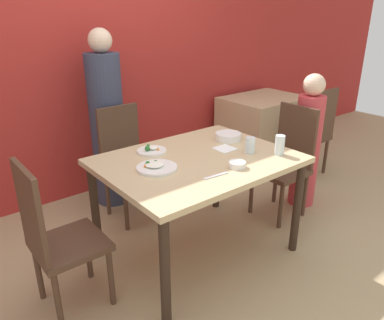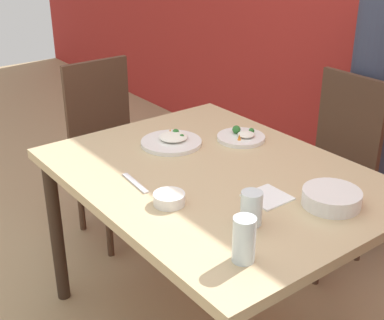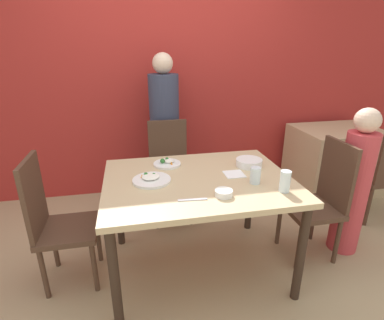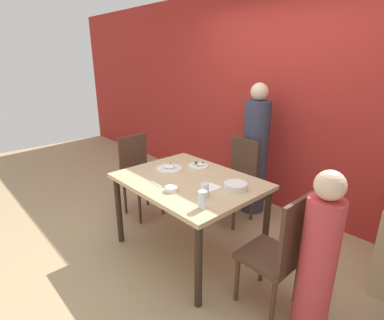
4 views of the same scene
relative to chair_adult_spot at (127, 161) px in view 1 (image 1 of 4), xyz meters
name	(u,v)px [view 1 (image 1 of 4)]	position (x,y,z in m)	size (l,w,h in m)	color
ground_plane	(197,251)	(0.10, -0.85, -0.51)	(10.00, 10.00, 0.00)	tan
wall_back	(94,53)	(0.10, 0.67, 0.84)	(10.00, 0.06, 2.70)	#A82823
dining_table	(197,169)	(0.10, -0.85, 0.18)	(1.31, 1.00, 0.77)	tan
chair_adult_spot	(127,161)	(0.00, 0.00, 0.00)	(0.40, 0.40, 0.97)	#4C3323
chair_child_spot	(287,160)	(1.10, -0.86, 0.00)	(0.40, 0.40, 0.97)	#4C3323
chair_empty_left	(55,237)	(-0.91, -0.77, 0.00)	(0.40, 0.40, 0.97)	#4C3323
person_adult	(108,127)	(0.00, 0.32, 0.23)	(0.30, 0.30, 1.59)	#33384C
person_child	(307,145)	(1.38, -0.86, 0.07)	(0.24, 0.24, 1.22)	#C63D42
bowl_curry	(228,136)	(0.53, -0.70, 0.29)	(0.20, 0.20, 0.06)	white
plate_rice_adult	(152,150)	(-0.09, -0.55, 0.28)	(0.21, 0.21, 0.05)	white
plate_rice_child	(156,167)	(-0.23, -0.82, 0.28)	(0.26, 0.26, 0.05)	white
bowl_rice_small	(237,164)	(0.19, -1.14, 0.28)	(0.11, 0.11, 0.04)	white
glass_water_tall	(250,145)	(0.46, -1.00, 0.32)	(0.07, 0.07, 0.11)	silver
glass_water_short	(280,145)	(0.59, -1.16, 0.33)	(0.07, 0.07, 0.14)	silver
napkin_folded	(225,149)	(0.37, -0.84, 0.27)	(0.14, 0.14, 0.01)	white
fork_steel	(216,176)	(-0.01, -1.15, 0.27)	(0.18, 0.04, 0.01)	silver
background_table	(262,128)	(2.00, 0.20, -0.13)	(0.94, 0.73, 0.76)	tan
chair_background	(313,131)	(2.00, -0.51, 0.00)	(0.40, 0.40, 0.97)	#4C3323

